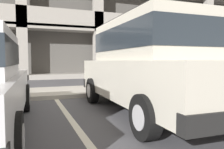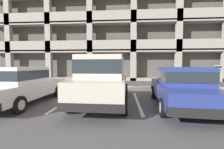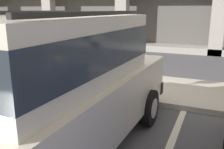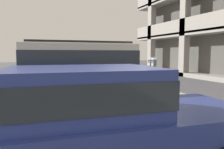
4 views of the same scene
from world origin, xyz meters
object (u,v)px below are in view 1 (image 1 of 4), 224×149
object	(u,v)px
silver_suv	(150,62)
parking_garage	(80,4)
fire_hydrant	(197,77)
parking_meter_near	(102,58)

from	to	relation	value
silver_suv	parking_garage	distance (m)	15.69
parking_garage	silver_suv	bearing A→B (deg)	-97.05
silver_suv	fire_hydrant	distance (m)	4.78
parking_meter_near	silver_suv	bearing A→B (deg)	-83.73
silver_suv	parking_garage	size ratio (longest dim) A/B	0.15
parking_meter_near	parking_garage	bearing A→B (deg)	80.29
silver_suv	parking_garage	bearing A→B (deg)	84.28
silver_suv	fire_hydrant	world-z (taller)	silver_suv
parking_meter_near	fire_hydrant	distance (m)	4.18
silver_suv	fire_hydrant	bearing A→B (deg)	37.46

